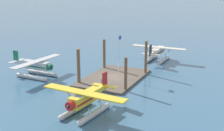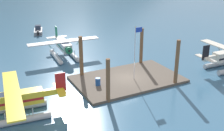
% 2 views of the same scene
% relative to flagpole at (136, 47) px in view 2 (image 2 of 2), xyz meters
% --- Properties ---
extents(ground_plane, '(1200.00, 1200.00, 0.00)m').
position_rel_flagpole_xyz_m(ground_plane, '(-0.71, 0.56, -4.30)').
color(ground_plane, '#38607F').
extents(dock_platform, '(12.75, 7.97, 0.30)m').
position_rel_flagpole_xyz_m(dock_platform, '(-0.71, 0.56, -4.15)').
color(dock_platform, brown).
rests_on(dock_platform, ground).
extents(piling_near_left, '(0.43, 0.43, 4.75)m').
position_rel_flagpole_xyz_m(piling_near_left, '(-5.26, -3.24, -1.92)').
color(piling_near_left, brown).
rests_on(piling_near_left, ground).
extents(piling_near_right, '(0.44, 0.44, 5.47)m').
position_rel_flagpole_xyz_m(piling_near_right, '(3.65, -3.14, -1.56)').
color(piling_near_right, brown).
rests_on(piling_near_right, ground).
extents(piling_far_left, '(0.48, 0.48, 5.24)m').
position_rel_flagpole_xyz_m(piling_far_left, '(-5.26, 4.08, -1.67)').
color(piling_far_left, brown).
rests_on(piling_far_left, ground).
extents(piling_far_right, '(0.45, 0.45, 5.19)m').
position_rel_flagpole_xyz_m(piling_far_right, '(3.65, 4.30, -1.70)').
color(piling_far_right, brown).
rests_on(piling_far_right, ground).
extents(flagpole, '(0.95, 0.10, 6.47)m').
position_rel_flagpole_xyz_m(flagpole, '(0.00, 0.00, 0.00)').
color(flagpole, silver).
rests_on(flagpole, dock_platform).
extents(fuel_drum, '(0.62, 0.62, 0.88)m').
position_rel_flagpole_xyz_m(fuel_drum, '(-4.77, 0.35, -3.56)').
color(fuel_drum, '#1E4C99').
rests_on(fuel_drum, dock_platform).
extents(seaplane_yellow_port_aft, '(7.96, 10.49, 3.84)m').
position_rel_flagpole_xyz_m(seaplane_yellow_port_aft, '(-14.12, -1.98, -2.72)').
color(seaplane_yellow_port_aft, '#B7BABF').
rests_on(seaplane_yellow_port_aft, ground).
extents(seaplane_silver_bow_left, '(10.46, 7.98, 3.84)m').
position_rel_flagpole_xyz_m(seaplane_silver_bow_left, '(-4.89, 12.01, -2.72)').
color(seaplane_silver_bow_left, '#B7BABF').
rests_on(seaplane_silver_bow_left, ground).
extents(boat_grey_open_north, '(2.54, 4.78, 1.50)m').
position_rel_flagpole_xyz_m(boat_grey_open_north, '(-4.76, 28.30, -3.81)').
color(boat_grey_open_north, gray).
rests_on(boat_grey_open_north, ground).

